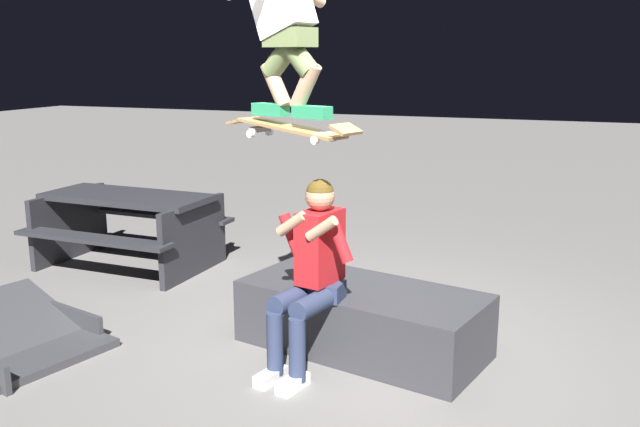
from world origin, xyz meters
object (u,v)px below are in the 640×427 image
(skateboard, at_px, (291,128))
(skater_airborne, at_px, (283,19))
(kicker_ramp, at_px, (16,340))
(picnic_table_back, at_px, (128,218))
(person_sitting_on_ledge, at_px, (311,267))
(ledge_box_main, at_px, (362,318))

(skateboard, xyz_separation_m, skater_airborne, (0.05, -0.02, 0.69))
(skateboard, distance_m, kicker_ramp, 2.60)
(skater_airborne, xyz_separation_m, picnic_table_back, (2.41, -1.52, -1.83))
(person_sitting_on_ledge, xyz_separation_m, picnic_table_back, (2.61, -1.55, -0.22))
(kicker_ramp, distance_m, picnic_table_back, 2.13)
(skateboard, bearing_deg, person_sitting_on_ledge, 177.02)
(kicker_ramp, bearing_deg, person_sitting_on_ledge, -167.17)
(person_sitting_on_ledge, distance_m, kicker_ramp, 2.30)
(person_sitting_on_ledge, relative_size, skater_airborne, 1.16)
(ledge_box_main, xyz_separation_m, skateboard, (0.38, 0.41, 1.41))
(skateboard, distance_m, skater_airborne, 0.69)
(ledge_box_main, distance_m, person_sitting_on_ledge, 0.68)
(ledge_box_main, xyz_separation_m, picnic_table_back, (2.84, -1.13, 0.26))
(skateboard, relative_size, skater_airborne, 0.92)
(picnic_table_back, bearing_deg, skateboard, 148.01)
(ledge_box_main, bearing_deg, kicker_ramp, 20.80)
(ledge_box_main, height_order, skateboard, skateboard)
(ledge_box_main, height_order, kicker_ramp, ledge_box_main)
(ledge_box_main, height_order, skater_airborne, skater_airborne)
(kicker_ramp, height_order, picnic_table_back, picnic_table_back)
(kicker_ramp, relative_size, picnic_table_back, 0.79)
(skateboard, distance_m, picnic_table_back, 3.12)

